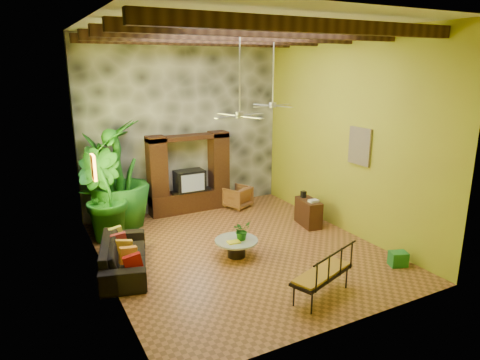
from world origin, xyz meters
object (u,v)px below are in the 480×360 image
coffee_table (236,246)px  wicker_armchair (237,197)px  tall_plant_a (103,181)px  iron_bench (325,272)px  tall_plant_b (102,196)px  green_bin (398,259)px  entertainment_center (189,179)px  side_console (308,212)px  ceiling_fan_back (273,97)px  ceiling_fan_front (240,105)px  tall_plant_c (118,175)px  sofa (124,255)px

coffee_table → wicker_armchair: bearing=62.0°
tall_plant_a → iron_bench: tall_plant_a is taller
tall_plant_b → green_bin: (5.28, -4.45, -0.96)m
entertainment_center → side_console: entertainment_center is taller
tall_plant_a → ceiling_fan_back: bearing=-23.1°
ceiling_fan_front → tall_plant_b: ceiling_fan_front is taller
ceiling_fan_front → wicker_armchair: ceiling_fan_front is taller
wicker_armchair → tall_plant_b: (-4.03, -0.65, 0.79)m
tall_plant_a → coffee_table: tall_plant_a is taller
ceiling_fan_back → iron_bench: size_ratio=1.24×
iron_bench → ceiling_fan_front: bearing=84.0°
coffee_table → tall_plant_c: bearing=120.9°
entertainment_center → green_bin: entertainment_center is taller
ceiling_fan_back → green_bin: bearing=-73.8°
side_console → entertainment_center: bearing=141.8°
tall_plant_a → coffee_table: (2.23, -3.24, -1.00)m
ceiling_fan_back → tall_plant_a: bearing=156.9°
ceiling_fan_front → coffee_table: bearing=112.3°
entertainment_center → tall_plant_c: size_ratio=0.84×
wicker_armchair → green_bin: (1.24, -5.10, -0.17)m
ceiling_fan_front → iron_bench: 3.69m
tall_plant_c → ceiling_fan_front: bearing=-59.3°
coffee_table → sofa: bearing=167.6°
iron_bench → side_console: (2.02, 3.20, -0.19)m
ceiling_fan_front → iron_bench: size_ratio=1.24×
coffee_table → ceiling_fan_front: bearing=-67.7°
sofa → iron_bench: size_ratio=1.52×
tall_plant_a → green_bin: bearing=-46.1°
iron_bench → green_bin: bearing=-11.7°
coffee_table → green_bin: size_ratio=2.69×
tall_plant_c → iron_bench: tall_plant_c is taller
side_console → coffee_table: bearing=-152.8°
ceiling_fan_front → tall_plant_a: ceiling_fan_front is taller
iron_bench → wicker_armchair: bearing=59.5°
entertainment_center → coffee_table: bearing=-94.0°
tall_plant_c → ceiling_fan_back: bearing=-23.4°
tall_plant_a → coffee_table: bearing=-55.5°
entertainment_center → ceiling_fan_back: size_ratio=1.29×
sofa → side_console: side_console is taller
entertainment_center → green_bin: 6.14m
sofa → side_console: size_ratio=2.57×
green_bin → side_console: bearing=95.1°
ceiling_fan_back → green_bin: (1.03, -3.55, -3.24)m
tall_plant_a → side_console: 5.48m
tall_plant_c → tall_plant_b: bearing=-128.0°
entertainment_center → wicker_armchair: entertainment_center is taller
entertainment_center → iron_bench: entertainment_center is taller
iron_bench → side_console: size_ratio=1.69×
wicker_armchair → tall_plant_a: tall_plant_a is taller
ceiling_fan_back → sofa: size_ratio=0.82×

